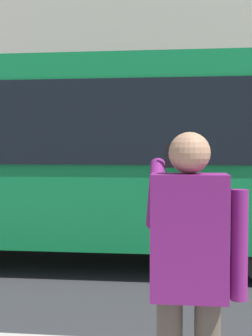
{
  "coord_description": "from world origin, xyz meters",
  "views": [
    {
      "loc": [
        -0.13,
        7.24,
        1.77
      ],
      "look_at": [
        0.68,
        0.06,
        1.44
      ],
      "focal_mm": 48.37,
      "sensor_mm": 36.0,
      "label": 1
    }
  ],
  "objects": [
    {
      "name": "ground_plane",
      "position": [
        0.0,
        0.0,
        0.0
      ],
      "size": [
        60.0,
        60.0,
        0.0
      ],
      "primitive_type": "plane",
      "color": "#2B2B2D"
    },
    {
      "name": "building_facade_far",
      "position": [
        -0.02,
        -6.8,
        5.99
      ],
      "size": [
        28.0,
        1.55,
        12.0
      ],
      "color": "beige",
      "rests_on": "ground_plane"
    },
    {
      "name": "red_bus",
      "position": [
        1.63,
        0.25,
        1.68
      ],
      "size": [
        9.05,
        2.54,
        3.08
      ],
      "color": "#0F7238",
      "rests_on": "ground_plane"
    },
    {
      "name": "pedestrian_photographer",
      "position": [
        -0.2,
        4.84,
        1.14
      ],
      "size": [
        0.53,
        0.52,
        1.7
      ],
      "color": "#4C4238",
      "rests_on": "sidewalk_curb"
    }
  ]
}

